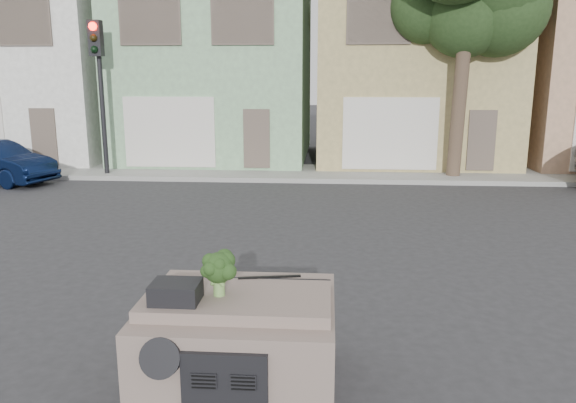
# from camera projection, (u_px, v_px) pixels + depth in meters

# --- Properties ---
(ground_plane) EXTENTS (120.00, 120.00, 0.00)m
(ground_plane) POSITION_uv_depth(u_px,v_px,m) (270.00, 286.00, 9.06)
(ground_plane) COLOR #303033
(ground_plane) RESTS_ON ground
(sidewalk) EXTENTS (40.00, 3.00, 0.15)m
(sidewalk) POSITION_uv_depth(u_px,v_px,m) (302.00, 173.00, 19.26)
(sidewalk) COLOR gray
(sidewalk) RESTS_ON ground
(townhouse_white) EXTENTS (7.20, 8.20, 7.55)m
(townhouse_white) POSITION_uv_depth(u_px,v_px,m) (41.00, 65.00, 23.13)
(townhouse_white) COLOR silver
(townhouse_white) RESTS_ON ground
(townhouse_mint) EXTENTS (7.20, 8.20, 7.55)m
(townhouse_mint) POSITION_uv_depth(u_px,v_px,m) (220.00, 65.00, 22.60)
(townhouse_mint) COLOR #84AF83
(townhouse_mint) RESTS_ON ground
(townhouse_tan) EXTENTS (7.20, 8.20, 7.55)m
(townhouse_tan) POSITION_uv_depth(u_px,v_px,m) (409.00, 65.00, 22.07)
(townhouse_tan) COLOR tan
(townhouse_tan) RESTS_ON ground
(traffic_signal) EXTENTS (0.40, 0.40, 5.10)m
(traffic_signal) POSITION_uv_depth(u_px,v_px,m) (101.00, 101.00, 18.21)
(traffic_signal) COLOR black
(traffic_signal) RESTS_ON ground
(tree_near) EXTENTS (4.40, 4.00, 8.50)m
(tree_near) POSITION_uv_depth(u_px,v_px,m) (463.00, 46.00, 17.32)
(tree_near) COLOR #233A1A
(tree_near) RESTS_ON ground
(car_dashboard) EXTENTS (2.00, 1.80, 1.12)m
(car_dashboard) POSITION_uv_depth(u_px,v_px,m) (240.00, 339.00, 6.01)
(car_dashboard) COLOR #79675D
(car_dashboard) RESTS_ON ground
(instrument_hump) EXTENTS (0.48, 0.38, 0.20)m
(instrument_hump) POSITION_uv_depth(u_px,v_px,m) (176.00, 292.00, 5.57)
(instrument_hump) COLOR black
(instrument_hump) RESTS_ON car_dashboard
(wiper_arm) EXTENTS (0.69, 0.15, 0.02)m
(wiper_arm) POSITION_uv_depth(u_px,v_px,m) (270.00, 277.00, 6.24)
(wiper_arm) COLOR black
(wiper_arm) RESTS_ON car_dashboard
(broccoli) EXTENTS (0.40, 0.40, 0.47)m
(broccoli) POSITION_uv_depth(u_px,v_px,m) (219.00, 274.00, 5.70)
(broccoli) COLOR #1C3413
(broccoli) RESTS_ON car_dashboard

